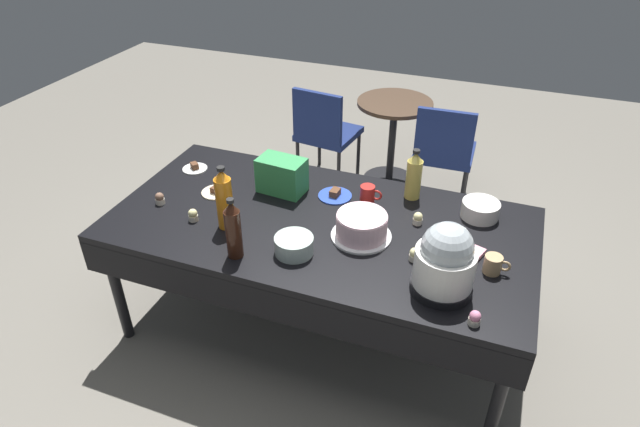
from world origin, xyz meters
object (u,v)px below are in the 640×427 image
Objects in this scene: glass_salad_bowl at (294,245)px; soda_bottle_ginger_ale at (414,176)px; dessert_plate_cobalt at (335,195)px; dessert_plate_cream at (216,191)px; round_cafe_table at (393,127)px; coffee_mug_red at (368,194)px; slow_cooker at (445,261)px; cupcake_berry at (193,215)px; frosted_layer_cake at (362,226)px; soda_bottle_cola at (233,230)px; maroon_chair_left at (325,130)px; maroon_chair_right at (444,149)px; cupcake_lemon at (160,199)px; soda_carton at (282,175)px; cupcake_rose at (414,255)px; potluck_table at (320,231)px; ceramic_snack_bowl at (480,210)px; soda_bottle_orange_juice at (224,199)px; coffee_mug_tan at (493,264)px; cupcake_mint at (418,219)px; dessert_plate_white at (195,168)px; cupcake_vanilla at (475,318)px.

soda_bottle_ginger_ale is (0.42, 0.70, 0.09)m from glass_salad_bowl.
dessert_plate_cream is at bearing -162.55° from dessert_plate_cobalt.
coffee_mug_red is at bearing -81.57° from round_cafe_table.
slow_cooker is 1.32m from cupcake_berry.
soda_bottle_cola is at bearing -145.69° from frosted_layer_cake.
round_cafe_table is at bearing 109.12° from slow_cooker.
cupcake_berry is at bearing -168.98° from frosted_layer_cake.
coffee_mug_red is 0.15× the size of maroon_chair_left.
soda_bottle_cola is 2.15m from maroon_chair_right.
cupcake_lemon is at bearing -158.55° from coffee_mug_red.
soda_carton is at bearing -79.71° from maroon_chair_left.
slow_cooker is 5.07× the size of cupcake_rose.
maroon_chair_right is (1.03, 1.81, -0.29)m from cupcake_berry.
potluck_table is 0.60m from soda_bottle_ginger_ale.
dessert_plate_cream is 1.88m from maroon_chair_right.
potluck_table is at bearing -156.26° from ceramic_snack_bowl.
soda_bottle_orange_juice is 0.48× the size of round_cafe_table.
soda_bottle_cola is (0.60, -0.26, 0.12)m from cupcake_lemon.
maroon_chair_right is at bearing 53.51° from cupcake_lemon.
frosted_layer_cake is at bearing -12.77° from potluck_table.
coffee_mug_tan is (1.16, 0.30, -0.10)m from soda_bottle_cola.
maroon_chair_right is at bearing 60.46° from cupcake_berry.
coffee_mug_red is (0.20, 0.56, 0.01)m from glass_salad_bowl.
ceramic_snack_bowl is at bearing 5.66° from dessert_plate_cobalt.
cupcake_rose is 1.00× the size of cupcake_mint.
maroon_chair_right is (0.68, 2.00, -0.41)m from soda_bottle_cola.
cupcake_berry reaches higher than potluck_table.
soda_bottle_ginger_ale is at bearing 32.98° from coffee_mug_red.
dessert_plate_white is at bearing 164.49° from cupcake_rose.
soda_carton is (-0.31, 0.22, 0.16)m from potluck_table.
dessert_plate_cobalt is at bearing 68.23° from soda_bottle_cola.
cupcake_rose is (1.44, -0.40, 0.02)m from dessert_plate_white.
slow_cooker is 5.07× the size of cupcake_vanilla.
dessert_plate_white is 2.21× the size of cupcake_lemon.
ceramic_snack_bowl is at bearing 36.57° from frosted_layer_cake.
soda_bottle_cola reaches higher than dessert_plate_white.
ceramic_snack_bowl reaches higher than cupcake_vanilla.
soda_carton reaches higher than dessert_plate_white.
frosted_layer_cake is 1.55× the size of ceramic_snack_bowl.
cupcake_lemon and cupcake_rose have the same top height.
glass_salad_bowl is 0.57m from cupcake_rose.
potluck_table is at bearing 164.79° from cupcake_rose.
slow_cooker is at bearing -81.51° from maroon_chair_right.
cupcake_mint is at bearing -20.10° from coffee_mug_red.
coffee_mug_tan is at bearing -27.96° from coffee_mug_red.
potluck_table is at bearing 151.00° from cupcake_vanilla.
potluck_table is at bearing -87.97° from dessert_plate_cobalt.
cupcake_lemon is 0.23× the size of soda_bottle_ginger_ale.
potluck_table is 0.95m from dessert_plate_white.
slow_cooker is 0.78m from coffee_mug_red.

